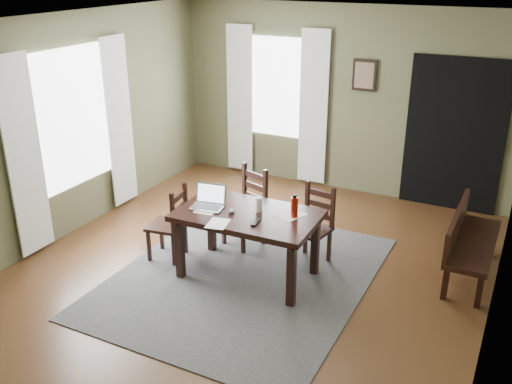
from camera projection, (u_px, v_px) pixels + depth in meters
The scene contains 24 objects.
ground at pixel (244, 277), 6.31m from camera, with size 5.00×6.00×0.01m.
room_shell at pixel (242, 118), 5.63m from camera, with size 5.02×6.02×2.71m.
rug at pixel (244, 276), 6.31m from camera, with size 2.60×3.20×0.01m.
dining_table at pixel (248, 221), 6.08m from camera, with size 1.52×0.94×0.75m.
chair_end at pixel (170, 224), 6.53m from camera, with size 0.44×0.44×0.89m.
chair_back_left at pixel (247, 208), 6.88m from camera, with size 0.53×0.53×0.96m.
chair_back_right at pixel (313, 226), 6.46m from camera, with size 0.46×0.46×0.91m.
bench at pixel (467, 238), 6.16m from camera, with size 0.44×1.37×0.77m.
laptop at pixel (209, 201), 6.18m from camera, with size 0.39×0.33×0.24m.
computer_mouse at pixel (232, 211), 6.04m from camera, with size 0.05×0.09×0.03m, color #3F3F42.
tv_remote at pixel (256, 222), 5.81m from camera, with size 0.05×0.19×0.02m, color black.
drinking_glass at pixel (259, 205), 6.04m from camera, with size 0.07×0.07×0.16m, color silver.
water_bottle at pixel (294, 207), 5.90m from camera, with size 0.10×0.10×0.26m.
paper_a at pixel (208, 209), 6.13m from camera, with size 0.22×0.29×0.00m, color white.
paper_d at pixel (291, 215), 5.99m from camera, with size 0.22×0.29×0.00m, color white.
paper_e at pixel (218, 223), 5.80m from camera, with size 0.20×0.26×0.00m, color white.
window_left at pixel (72, 119), 6.96m from camera, with size 0.01×1.30×1.70m.
window_back at pixel (277, 87), 8.63m from camera, with size 1.00×0.01×1.50m.
curtain_left_near at pixel (24, 158), 6.36m from camera, with size 0.03×0.48×2.30m.
curtain_left_far at pixel (119, 123), 7.71m from camera, with size 0.03×0.48×2.30m.
curtain_back_left at pixel (240, 100), 8.96m from camera, with size 0.44×0.03×2.30m.
curtain_back_right at pixel (313, 108), 8.44m from camera, with size 0.44×0.03×2.30m.
framed_picture at pixel (364, 75), 7.95m from camera, with size 0.34×0.03×0.44m.
doorway_back at pixel (454, 135), 7.68m from camera, with size 1.30×0.03×2.10m.
Camera 1 is at (2.59, -4.83, 3.27)m, focal length 40.00 mm.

